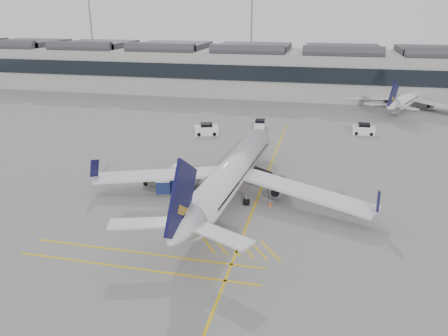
% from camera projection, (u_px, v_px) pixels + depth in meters
% --- Properties ---
extents(ground, '(220.00, 220.00, 0.00)m').
position_uv_depth(ground, '(163.00, 206.00, 49.09)').
color(ground, gray).
rests_on(ground, ground).
extents(terminal, '(200.00, 20.45, 12.40)m').
position_uv_depth(terminal, '(261.00, 69.00, 112.80)').
color(terminal, '#9E9E99').
rests_on(terminal, ground).
extents(light_masts, '(113.00, 0.60, 25.45)m').
position_uv_depth(light_masts, '(263.00, 33.00, 123.18)').
color(light_masts, slate).
rests_on(light_masts, ground).
extents(apron_markings, '(0.25, 60.00, 0.01)m').
position_uv_depth(apron_markings, '(264.00, 181.00, 56.11)').
color(apron_markings, gold).
rests_on(apron_markings, ground).
extents(airliner_main, '(33.07, 36.24, 9.63)m').
position_uv_depth(airliner_main, '(231.00, 174.00, 50.45)').
color(airliner_main, silver).
rests_on(airliner_main, ground).
extents(airliner_far, '(25.18, 27.80, 7.92)m').
position_uv_depth(airliner_far, '(409.00, 98.00, 95.91)').
color(airliner_far, silver).
rests_on(airliner_far, ground).
extents(belt_loader, '(4.73, 2.72, 1.88)m').
position_uv_depth(belt_loader, '(252.00, 174.00, 56.97)').
color(belt_loader, beige).
rests_on(belt_loader, ground).
extents(baggage_cart_a, '(2.13, 1.91, 1.90)m').
position_uv_depth(baggage_cart_a, '(163.00, 186.00, 51.81)').
color(baggage_cart_a, gray).
rests_on(baggage_cart_a, ground).
extents(baggage_cart_b, '(1.85, 1.67, 1.63)m').
position_uv_depth(baggage_cart_b, '(164.00, 183.00, 53.21)').
color(baggage_cart_b, gray).
rests_on(baggage_cart_b, ground).
extents(baggage_cart_c, '(2.33, 2.17, 1.96)m').
position_uv_depth(baggage_cart_c, '(171.00, 182.00, 53.02)').
color(baggage_cart_c, gray).
rests_on(baggage_cart_c, ground).
extents(baggage_cart_d, '(1.99, 1.69, 1.97)m').
position_uv_depth(baggage_cart_d, '(180.00, 172.00, 56.11)').
color(baggage_cart_d, gray).
rests_on(baggage_cart_d, ground).
extents(ramp_agent_a, '(0.83, 0.85, 1.98)m').
position_uv_depth(ramp_agent_a, '(229.00, 181.00, 53.62)').
color(ramp_agent_a, '#EF590C').
rests_on(ramp_agent_a, ground).
extents(ramp_agent_b, '(0.93, 0.74, 1.86)m').
position_uv_depth(ramp_agent_b, '(235.00, 183.00, 53.06)').
color(ramp_agent_b, red).
rests_on(ramp_agent_b, ground).
extents(pushback_tug, '(2.47, 1.54, 1.38)m').
position_uv_depth(pushback_tug, '(154.00, 180.00, 54.84)').
color(pushback_tug, '#4D4E42').
rests_on(pushback_tug, ground).
extents(safety_cone_nose, '(0.38, 0.38, 0.52)m').
position_uv_depth(safety_cone_nose, '(256.00, 146.00, 69.44)').
color(safety_cone_nose, '#F24C0A').
rests_on(safety_cone_nose, ground).
extents(safety_cone_engine, '(0.37, 0.37, 0.51)m').
position_uv_depth(safety_cone_engine, '(270.00, 204.00, 48.90)').
color(safety_cone_engine, '#F24C0A').
rests_on(safety_cone_engine, ground).
extents(service_van_left, '(4.47, 3.15, 2.08)m').
position_uv_depth(service_van_left, '(206.00, 130.00, 76.50)').
color(service_van_left, silver).
rests_on(service_van_left, ground).
extents(service_van_mid, '(2.09, 3.75, 1.86)m').
position_uv_depth(service_van_mid, '(260.00, 125.00, 79.88)').
color(service_van_mid, silver).
rests_on(service_van_mid, ground).
extents(service_van_right, '(3.83, 2.00, 1.94)m').
position_uv_depth(service_van_right, '(364.00, 129.00, 76.82)').
color(service_van_right, silver).
rests_on(service_van_right, ground).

